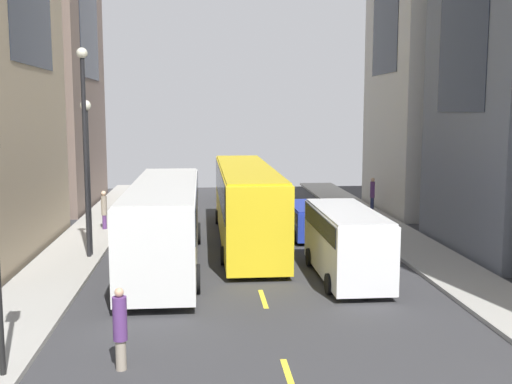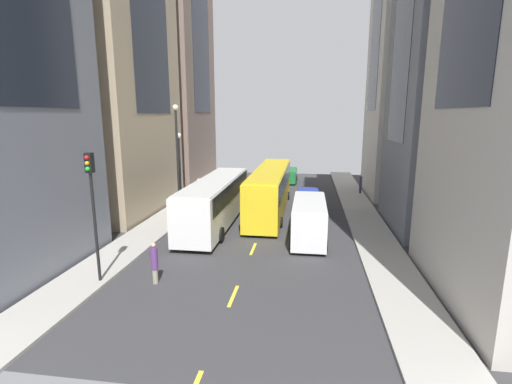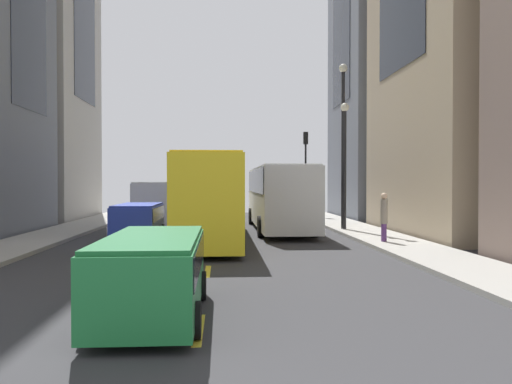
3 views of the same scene
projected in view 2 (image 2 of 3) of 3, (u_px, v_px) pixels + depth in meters
name	position (u px, v px, depth m)	size (l,w,h in m)	color
ground_plane	(269.00, 211.00, 31.08)	(41.76, 41.76, 0.00)	#333335
sidewalk_west	(183.00, 207.00, 32.10)	(2.67, 44.00, 0.15)	#9E9B93
sidewalk_east	(361.00, 214.00, 30.02)	(2.67, 44.00, 0.15)	#9E9B93
lane_stripe_1	(233.00, 296.00, 16.54)	(0.16, 2.00, 0.01)	yellow
lane_stripe_2	(253.00, 249.00, 22.35)	(0.16, 2.00, 0.01)	yellow
lane_stripe_3	(265.00, 221.00, 28.17)	(0.16, 2.00, 0.01)	yellow
lane_stripe_4	(273.00, 203.00, 33.98)	(0.16, 2.00, 0.01)	yellow
lane_stripe_5	(278.00, 190.00, 39.80)	(0.16, 2.00, 0.01)	yellow
lane_stripe_6	(282.00, 181.00, 45.61)	(0.16, 2.00, 0.01)	yellow
lane_stripe_7	(285.00, 173.00, 51.43)	(0.16, 2.00, 0.01)	yellow
building_west_2	(162.00, 20.00, 41.25)	(8.84, 11.34, 36.56)	#7A665B
building_east_1	(459.00, 25.00, 23.76)	(6.87, 8.73, 27.23)	slate
city_bus_white	(216.00, 198.00, 27.07)	(2.80, 12.61, 3.35)	silver
streetcar_yellow	(270.00, 186.00, 30.78)	(2.70, 14.55, 3.59)	yellow
delivery_van_white	(309.00, 217.00, 23.77)	(2.25, 6.19, 2.58)	white
car_green_0	(289.00, 175.00, 44.45)	(1.90, 4.67, 1.54)	#1E7238
car_blue_1	(308.00, 200.00, 31.17)	(1.92, 4.35, 1.61)	#2338AD
pedestrian_waiting_curb	(154.00, 262.00, 17.59)	(0.34, 0.34, 2.03)	gray
pedestrian_walking_far	(361.00, 183.00, 37.35)	(0.29, 0.29, 1.96)	navy
pedestrian_crossing_near	(199.00, 188.00, 34.72)	(0.30, 0.30, 1.98)	#593372
traffic_light_near_corner	(92.00, 194.00, 16.91)	(0.32, 0.44, 6.13)	black
streetlamp_near	(180.00, 165.00, 28.57)	(0.44, 0.44, 6.47)	black
streetlamp_far	(177.00, 151.00, 28.00)	(0.44, 0.44, 8.54)	black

